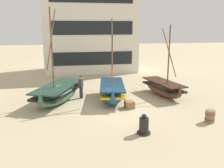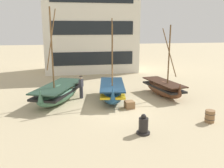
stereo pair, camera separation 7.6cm
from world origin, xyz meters
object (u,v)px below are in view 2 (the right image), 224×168
Objects in this scene: harbor_building_main at (91,28)px; fishing_boat_near_left at (112,91)px; fishing_boat_far_right at (163,88)px; fishing_boat_centre_large at (58,93)px; wooden_barrel at (210,116)px; fisherman_by_hull at (81,87)px; cargo_crate at (129,105)px; capstan_winch at (143,126)px.

fishing_boat_near_left is at bearing -88.63° from harbor_building_main.
harbor_building_main reaches higher than fishing_boat_far_right.
fishing_boat_centre_large is 10.02m from wooden_barrel.
fisherman_by_hull is at bearing -99.14° from harbor_building_main.
fishing_boat_centre_large is 11.19× the size of cargo_crate.
harbor_building_main is (1.88, 11.66, 4.25)m from fisherman_by_hull.
fishing_boat_centre_large is at bearing 147.25° from wooden_barrel.
fishing_boat_near_left is 5.94m from capstan_winch.
fishing_boat_centre_large is 0.59× the size of harbor_building_main.
cargo_crate is at bearing 140.75° from wooden_barrel.
capstan_winch is at bearing -55.07° from fishing_boat_centre_large.
fishing_boat_far_right is 0.49× the size of harbor_building_main.
fishing_boat_centre_large is (-3.82, 0.28, -0.01)m from fishing_boat_near_left.
fisherman_by_hull is 1.62× the size of capstan_winch.
fishing_boat_near_left is at bearing 94.93° from capstan_winch.
harbor_building_main reaches higher than cargo_crate.
wooden_barrel is 4.93m from cargo_crate.
harbor_building_main is (-0.30, 12.52, 4.42)m from fishing_boat_near_left.
capstan_winch is at bearing -85.07° from fishing_boat_near_left.
cargo_crate is at bearing -85.72° from harbor_building_main.
fishing_boat_near_left is 8.27× the size of wooden_barrel.
fisherman_by_hull is 2.41× the size of wooden_barrel.
fishing_boat_centre_large is at bearing 124.93° from capstan_winch.
fishing_boat_near_left is 3.83m from fishing_boat_centre_large.
fishing_boat_near_left reaches higher than cargo_crate.
fishing_boat_near_left is 0.53× the size of harbor_building_main.
wooden_barrel is at bearing -32.75° from fishing_boat_centre_large.
wooden_barrel is (0.52, -5.52, -0.28)m from fishing_boat_far_right.
fisherman_by_hull is at bearing 175.64° from fishing_boat_far_right.
fisherman_by_hull is at bearing 158.40° from fishing_boat_near_left.
fishing_boat_far_right is 7.64× the size of wooden_barrel.
capstan_winch is (-3.58, -6.30, -0.21)m from fishing_boat_far_right.
cargo_crate is (0.79, -2.02, -0.43)m from fishing_boat_near_left.
fishing_boat_centre_large is at bearing -179.25° from fishing_boat_far_right.
wooden_barrel is at bearing -39.25° from cargo_crate.
fishing_boat_far_right is 13.66m from harbor_building_main.
harbor_building_main reaches higher than fisherman_by_hull.
fishing_boat_near_left is 0.90× the size of fishing_boat_centre_large.
harbor_building_main is at bearing 105.53° from wooden_barrel.
fishing_boat_far_right is at bearing -4.36° from fisherman_by_hull.
wooden_barrel is (4.10, 0.77, -0.07)m from capstan_winch.
fisherman_by_hull is 7.30m from capstan_winch.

